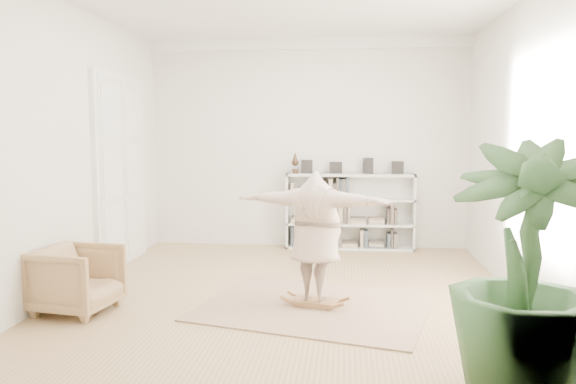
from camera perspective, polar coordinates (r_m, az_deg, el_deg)
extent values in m
plane|color=#96794D|center=(7.14, 0.29, -10.22)|extent=(6.00, 6.00, 0.00)
plane|color=silver|center=(9.85, 2.00, 4.87)|extent=(5.50, 0.00, 5.50)
plane|color=silver|center=(3.88, -4.02, 3.13)|extent=(5.50, 0.00, 5.50)
plane|color=silver|center=(7.63, -20.78, 4.16)|extent=(0.00, 6.00, 6.00)
plane|color=silver|center=(7.14, 22.91, 3.97)|extent=(0.00, 6.00, 6.00)
cube|color=white|center=(9.90, 2.01, 14.81)|extent=(5.50, 0.12, 0.18)
cube|color=white|center=(8.82, -16.67, 1.89)|extent=(0.08, 1.78, 2.92)
cube|color=silver|center=(8.44, -17.58, 1.69)|extent=(0.06, 0.78, 2.80)
cube|color=silver|center=(9.18, -15.60, 2.07)|extent=(0.06, 0.78, 2.80)
cube|color=silver|center=(9.77, -0.04, -1.91)|extent=(0.04, 0.35, 1.30)
cube|color=silver|center=(9.79, 12.65, -2.04)|extent=(0.04, 0.35, 1.30)
cube|color=silver|center=(9.87, 6.31, -1.86)|extent=(2.20, 0.04, 1.30)
cube|color=silver|center=(9.83, 6.27, -5.62)|extent=(2.20, 0.35, 0.04)
cube|color=silver|center=(9.75, 6.30, -3.26)|extent=(2.20, 0.35, 0.04)
cube|color=silver|center=(9.69, 6.33, -0.75)|extent=(2.20, 0.35, 0.04)
cube|color=silver|center=(9.65, 6.36, 1.72)|extent=(2.20, 0.35, 0.04)
cube|color=black|center=(9.72, 1.93, 2.61)|extent=(0.18, 0.07, 0.24)
cube|color=black|center=(9.69, 4.88, 2.59)|extent=(0.18, 0.07, 0.24)
cube|color=black|center=(9.70, 8.14, 2.55)|extent=(0.18, 0.07, 0.24)
cube|color=black|center=(9.73, 11.08, 2.51)|extent=(0.18, 0.07, 0.24)
imported|color=tan|center=(6.75, -20.62, -8.30)|extent=(0.93, 0.91, 0.74)
cube|color=tan|center=(6.59, 2.79, -11.52)|extent=(2.93, 2.57, 0.02)
cube|color=brown|center=(6.57, 2.79, -10.96)|extent=(0.58, 0.43, 0.03)
cube|color=brown|center=(6.58, 2.79, -11.27)|extent=(0.35, 0.14, 0.04)
cube|color=brown|center=(6.58, 2.79, -11.27)|extent=(0.35, 0.14, 0.04)
cube|color=brown|center=(6.57, 2.79, -10.96)|extent=(0.21, 0.10, 0.11)
cube|color=brown|center=(6.57, 2.79, -10.96)|extent=(0.21, 0.10, 0.11)
imported|color=#C6A794|center=(6.39, 2.82, -4.11)|extent=(1.89, 0.94, 1.49)
imported|color=#2C5028|center=(4.59, 22.80, -7.26)|extent=(1.36, 1.36, 1.96)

